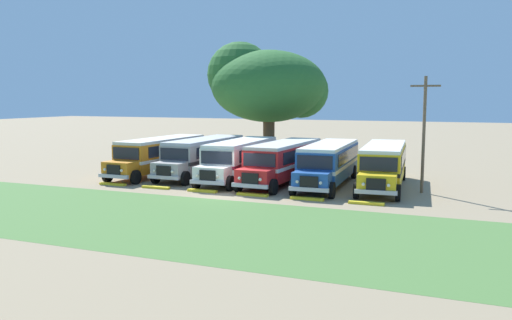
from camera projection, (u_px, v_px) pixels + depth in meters
ground_plane at (228, 193)px, 32.66m from camera, size 220.00×220.00×0.00m
foreground_grass_strip at (162, 219)px, 25.64m from camera, size 80.00×11.19×0.01m
parked_bus_slot_0 at (160, 154)px, 40.80m from camera, size 2.84×10.86×2.82m
parked_bus_slot_1 at (203, 155)px, 40.31m from camera, size 2.68×10.84×2.82m
parked_bus_slot_2 at (240, 158)px, 38.28m from camera, size 3.10×10.89×2.82m
parked_bus_slot_3 at (284, 160)px, 36.87m from camera, size 2.97×10.88×2.82m
parked_bus_slot_4 at (329, 162)px, 35.76m from camera, size 3.12×10.90×2.82m
parked_bus_slot_5 at (384, 163)px, 34.92m from camera, size 3.40×10.95×2.82m
curb_wheelstop_0 at (113, 184)px, 35.71m from camera, size 2.00×0.36×0.15m
curb_wheelstop_1 at (156, 187)px, 34.41m from camera, size 2.00×0.36×0.15m
curb_wheelstop_2 at (202, 191)px, 33.12m from camera, size 2.00×0.36×0.15m
curb_wheelstop_3 at (253, 195)px, 31.82m from camera, size 2.00×0.36×0.15m
curb_wheelstop_4 at (307, 199)px, 30.52m from camera, size 2.00×0.36×0.15m
curb_wheelstop_5 at (366, 203)px, 29.22m from camera, size 2.00×0.36×0.15m
broad_shade_tree at (268, 86)px, 49.30m from camera, size 11.06×11.43×11.21m
utility_pole at (424, 131)px, 32.46m from camera, size 1.80×0.20×7.29m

